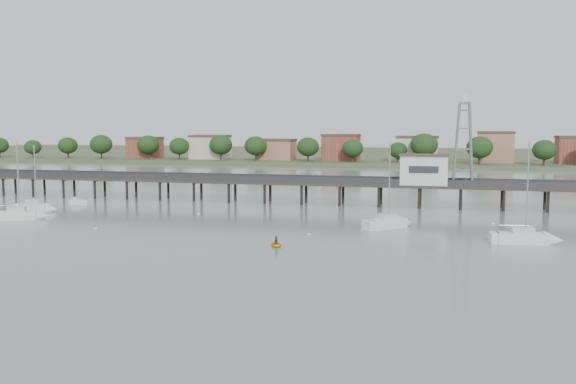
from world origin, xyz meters
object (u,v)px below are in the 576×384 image
lattice_tower (463,144)px  sailboat_d (533,238)px  pier (286,183)px  sailboat_b (40,208)px  white_tender (80,202)px  sailboat_c (393,223)px  yellow_dinghy (276,246)px  sailboat_a (25,215)px

lattice_tower → sailboat_d: bearing=-76.5°
pier → sailboat_b: 42.75m
white_tender → sailboat_c: bearing=-9.5°
sailboat_c → yellow_dinghy: 21.47m
sailboat_b → yellow_dinghy: 50.47m
lattice_tower → yellow_dinghy: 48.42m
lattice_tower → sailboat_d: (7.74, -32.36, -10.46)m
white_tender → yellow_dinghy: 54.45m
sailboat_c → sailboat_b: size_ratio=1.08×
sailboat_c → lattice_tower: bearing=24.4°
sailboat_c → yellow_dinghy: (-12.26, -17.61, -0.65)m
sailboat_c → sailboat_b: sailboat_c is taller
lattice_tower → sailboat_a: 72.30m
lattice_tower → sailboat_d: 34.88m
sailboat_a → sailboat_b: 8.92m
pier → yellow_dinghy: pier is taller
sailboat_a → yellow_dinghy: (43.00, -11.86, -0.65)m
sailboat_a → yellow_dinghy: bearing=-40.9°
yellow_dinghy → pier: bearing=80.8°
pier → sailboat_d: 50.96m
sailboat_d → yellow_dinghy: size_ratio=4.97×
lattice_tower → yellow_dinghy: bearing=-117.9°
sailboat_b → sailboat_c: bearing=-1.9°
sailboat_a → sailboat_c: sailboat_a is taller
pier → sailboat_a: size_ratio=11.96×
lattice_tower → pier: bearing=-180.0°
pier → yellow_dinghy: size_ratio=57.00×
sailboat_a → sailboat_b: size_ratio=1.08×
sailboat_c → white_tender: 58.85m
pier → yellow_dinghy: 42.89m
sailboat_c → yellow_dinghy: size_ratio=4.76×
lattice_tower → sailboat_d: lattice_tower is taller
sailboat_d → sailboat_b: sailboat_d is taller
pier → white_tender: 37.62m
pier → sailboat_a: 44.97m
lattice_tower → yellow_dinghy: size_ratio=5.89×
sailboat_a → sailboat_d: bearing=-27.5°
pier → sailboat_c: sailboat_c is taller
lattice_tower → white_tender: lattice_tower is taller
sailboat_b → sailboat_a: bearing=-67.8°
yellow_dinghy → white_tender: bearing=124.1°
sailboat_b → lattice_tower: bearing=18.1°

